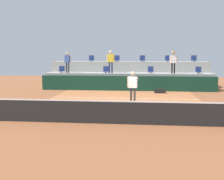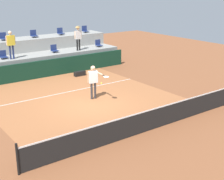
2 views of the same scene
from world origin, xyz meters
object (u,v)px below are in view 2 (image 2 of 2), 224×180
Objects in this scene: stadium_chair_upper_mid_right at (34,34)px; equipment_bag at (80,74)px; tennis_player at (94,79)px; stadium_chair_upper_mid_left at (3,37)px; stadium_chair_upper_right at (60,32)px; spectator_in_grey at (11,42)px; stadium_chair_lower_right at (54,49)px; stadium_chair_lower_left at (3,55)px; stadium_chair_lower_far_right at (99,44)px; spectator_with_hat at (78,36)px; stadium_chair_upper_far_right at (85,30)px; tennis_ball at (101,83)px.

stadium_chair_upper_mid_right is 0.68× the size of equipment_bag.
stadium_chair_upper_mid_left is at bearing 100.91° from tennis_player.
stadium_chair_upper_mid_left is 1.00× the size of stadium_chair_upper_mid_right.
spectator_in_grey is at bearing -154.29° from stadium_chair_upper_right.
stadium_chair_lower_right is at bearing -32.82° from stadium_chair_upper_mid_left.
stadium_chair_lower_right is 3.21m from spectator_in_grey.
stadium_chair_lower_left is 1.00× the size of stadium_chair_lower_far_right.
stadium_chair_upper_mid_left reaches higher than stadium_chair_lower_far_right.
stadium_chair_lower_left is at bearing 109.35° from tennis_player.
spectator_with_hat is at bearing -26.07° from stadium_chair_upper_mid_left.
stadium_chair_upper_mid_left is 1.00× the size of stadium_chair_upper_far_right.
spectator_in_grey is 2.29× the size of equipment_bag.
stadium_chair_upper_mid_left is 0.68× the size of equipment_bag.
stadium_chair_upper_far_right reaches higher than equipment_bag.
stadium_chair_upper_mid_left and stadium_chair_upper_right have the same top height.
stadium_chair_lower_right is at bearing 180.00° from stadium_chair_lower_far_right.
stadium_chair_lower_right reaches higher than tennis_player.
stadium_chair_upper_mid_right reaches higher than stadium_chair_lower_far_right.
tennis_player is (-4.75, -8.44, -1.23)m from stadium_chair_upper_far_right.
spectator_in_grey reaches higher than stadium_chair_upper_far_right.
spectator_in_grey is at bearing -161.85° from stadium_chair_upper_far_right.
equipment_bag is at bearing -119.57° from spectator_with_hat.
stadium_chair_upper_far_right is 5.51m from equipment_bag.
stadium_chair_lower_left is 5.25m from spectator_with_hat.
stadium_chair_upper_right is (-2.16, 1.80, 0.85)m from stadium_chair_lower_far_right.
stadium_chair_upper_mid_left is at bearing 99.47° from tennis_ball.
stadium_chair_lower_far_right is 7.65× the size of tennis_ball.
stadium_chair_upper_mid_left is 0.30× the size of spectator_in_grey.
equipment_bag is (3.38, -4.09, -2.16)m from stadium_chair_upper_mid_left.
stadium_chair_upper_mid_right is at bearing 136.62° from spectator_with_hat.
stadium_chair_upper_mid_left is 9.48m from tennis_ball.
tennis_ball is at bearing -99.47° from stadium_chair_lower_right.
stadium_chair_upper_right is at bearing 72.74° from tennis_player.
stadium_chair_upper_far_right is 9.77m from tennis_player.
stadium_chair_upper_far_right is at bearing 18.15° from spectator_in_grey.
spectator_in_grey is (-2.44, -2.18, -0.01)m from stadium_chair_upper_mid_right.
stadium_chair_lower_right is 2.09m from stadium_chair_upper_mid_right.
stadium_chair_upper_far_right is 2.90m from spectator_with_hat.
equipment_bag is (0.59, -2.29, -1.31)m from stadium_chair_lower_right.
equipment_bag is (1.76, 4.36, -0.93)m from tennis_player.
stadium_chair_upper_mid_left is 8.69m from tennis_player.
equipment_bag is (1.84, 5.18, -0.91)m from tennis_ball.
tennis_player is 1.01× the size of spectator_in_grey.
spectator_in_grey is 7.42m from tennis_ball.
stadium_chair_lower_far_right is at bearing 3.28° from spectator_in_grey.
spectator_in_grey is at bearing -172.89° from stadium_chair_lower_right.
stadium_chair_lower_left reaches higher than equipment_bag.
stadium_chair_upper_mid_left is 6.38m from stadium_chair_upper_far_right.
stadium_chair_upper_right is 2.19m from spectator_with_hat.
spectator_in_grey is at bearing 152.60° from equipment_bag.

